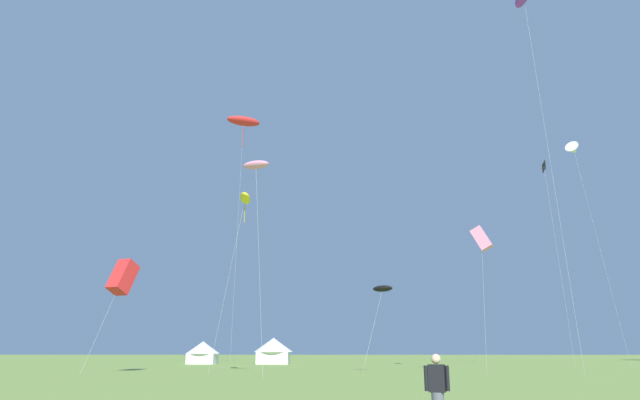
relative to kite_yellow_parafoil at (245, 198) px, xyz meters
name	(u,v)px	position (x,y,z in m)	size (l,w,h in m)	color
kite_yellow_parafoil	(245,198)	(0.00, 0.00, 0.00)	(2.90, 2.77, 14.20)	yellow
kite_black_diamond	(545,175)	(31.03, 16.22, 7.06)	(0.93, 1.75, 22.46)	black
kite_red_parafoil	(243,121)	(-3.25, 17.19, 14.15)	(4.25, 3.58, 28.51)	red
kite_pink_parafoil	(256,165)	(1.47, -4.82, 1.19)	(2.20, 1.91, 15.30)	pink
kite_white_delta	(574,150)	(35.76, 18.83, 10.92)	(3.49, 2.95, 25.59)	white
kite_black_parafoil	(383,289)	(11.27, 3.44, -6.94)	(2.97, 2.95, 7.10)	black
kite_red_box	(123,277)	(-9.91, 1.37, -6.19)	(2.75, 3.66, 8.98)	red
kite_pink_box	(482,239)	(20.13, 4.52, -2.51)	(2.07, 2.11, 12.30)	pink
person_spectator	(438,395)	(9.25, -30.07, -12.83)	(0.57, 0.33, 1.73)	#565B66
festival_tent_center	(203,351)	(-9.69, 31.00, -12.10)	(4.36, 4.36, 2.84)	white
festival_tent_left	(273,350)	(-0.50, 31.00, -11.86)	(5.06, 5.06, 3.29)	white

